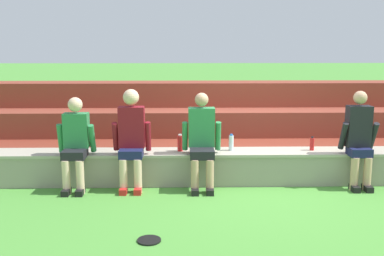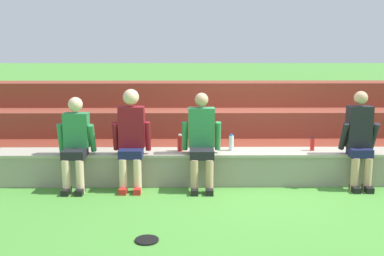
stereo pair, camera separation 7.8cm
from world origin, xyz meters
name	(u,v)px [view 1 (the left image)]	position (x,y,z in m)	size (l,w,h in m)	color
ground_plane	(259,187)	(0.00, 0.00, 0.00)	(80.00, 80.00, 0.00)	#4C9338
stone_seating_wall	(257,165)	(0.00, 0.24, 0.26)	(7.72, 0.52, 0.48)	gray
brick_bleachers	(243,129)	(0.00, 1.80, 0.52)	(10.30, 1.89, 1.32)	maroon
person_far_left	(75,142)	(-2.60, -0.03, 0.68)	(0.52, 0.56, 1.30)	beige
person_left_of_center	(131,136)	(-1.82, -0.01, 0.75)	(0.54, 0.53, 1.41)	beige
person_center	(202,139)	(-0.83, 0.01, 0.71)	(0.55, 0.61, 1.35)	tan
person_right_of_center	(359,138)	(1.40, -0.02, 0.72)	(0.51, 0.46, 1.38)	tan
water_bottle_center_gap	(312,144)	(0.82, 0.26, 0.57)	(0.06, 0.06, 0.21)	red
water_bottle_near_left	(180,143)	(-1.14, 0.25, 0.60)	(0.08, 0.08, 0.25)	red
water_bottle_mid_left	(231,143)	(-0.38, 0.28, 0.59)	(0.07, 0.07, 0.24)	silver
frisbee	(149,240)	(-1.45, -1.80, 0.01)	(0.25, 0.25, 0.02)	black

